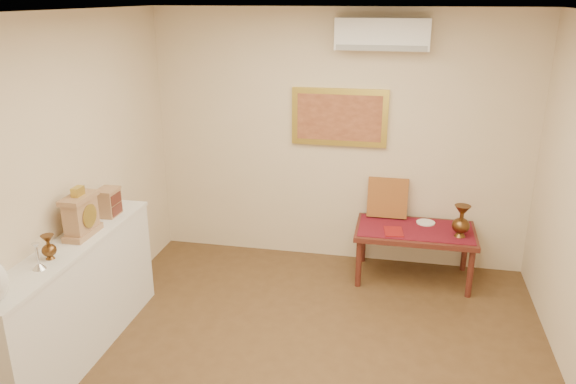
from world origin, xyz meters
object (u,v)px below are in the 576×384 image
(brass_urn_tall, at_px, (462,218))
(low_table, at_px, (415,235))
(display_ledge, at_px, (77,300))
(wooden_chest, at_px, (109,202))
(mantel_clock, at_px, (81,215))

(brass_urn_tall, xyz_separation_m, low_table, (-0.42, 0.11, -0.27))
(display_ledge, relative_size, wooden_chest, 8.28)
(wooden_chest, bearing_deg, display_ledge, -90.94)
(wooden_chest, distance_m, low_table, 3.01)
(low_table, bearing_deg, brass_urn_tall, -14.09)
(wooden_chest, bearing_deg, mantel_clock, -88.83)
(display_ledge, relative_size, mantel_clock, 4.93)
(brass_urn_tall, distance_m, display_ledge, 3.58)
(low_table, bearing_deg, wooden_chest, -154.83)
(brass_urn_tall, distance_m, low_table, 0.51)
(brass_urn_tall, distance_m, wooden_chest, 3.31)
(display_ledge, bearing_deg, brass_urn_tall, 29.77)
(wooden_chest, relative_size, low_table, 0.20)
(mantel_clock, bearing_deg, wooden_chest, 91.17)
(display_ledge, height_order, low_table, display_ledge)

